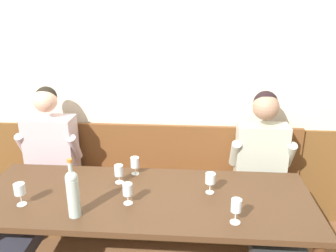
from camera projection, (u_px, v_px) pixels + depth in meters
The scene contains 13 objects.
room_wall_back at pixel (158, 72), 3.04m from camera, with size 6.80×0.08×2.80m, color beige.
wood_wainscot_panel at pixel (158, 172), 3.31m from camera, with size 6.80×0.03×0.91m, color brown.
wall_bench at pixel (156, 200), 3.18m from camera, with size 2.56×0.42×0.94m.
dining_table at pixel (145, 206), 2.40m from camera, with size 2.26×0.82×0.74m.
person_left_seat at pixel (37, 181), 2.79m from camera, with size 0.53×1.27×1.32m.
person_right_seat at pixel (267, 190), 2.65m from camera, with size 0.52×1.27×1.31m.
wine_bottle_amber_mid at pixel (73, 192), 2.10m from camera, with size 0.08×0.08×0.38m.
wine_glass_right_end at pixel (20, 190), 2.23m from camera, with size 0.07×0.07×0.15m.
wine_glass_near_bucket at pixel (119, 171), 2.51m from camera, with size 0.06×0.06×0.14m.
wine_glass_left_end at pixel (236, 207), 2.05m from camera, with size 0.06×0.06×0.16m.
wine_glass_center_front at pixel (128, 190), 2.25m from camera, with size 0.06×0.06×0.14m.
wine_glass_by_bottle at pixel (210, 179), 2.38m from camera, with size 0.07×0.07×0.15m.
wine_glass_mid_left at pixel (135, 163), 2.64m from camera, with size 0.06×0.06×0.14m.
Camera 1 is at (0.31, -1.92, 1.99)m, focal length 37.46 mm.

